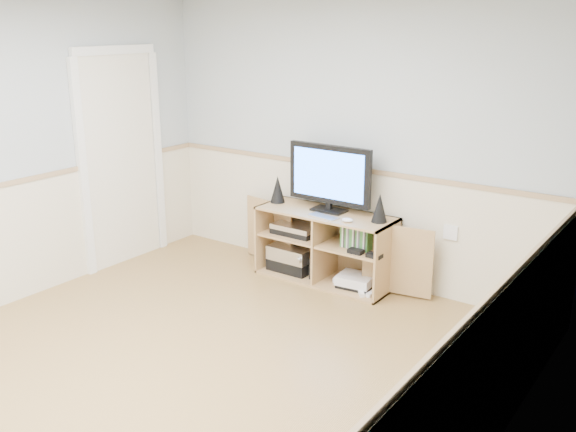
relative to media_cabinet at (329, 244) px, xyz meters
The scene contains 11 objects.
room 2.11m from the media_cabinet, 89.43° to the right, with size 4.04×4.54×2.54m.
media_cabinet is the anchor object (origin of this frame).
monitor 0.64m from the media_cabinet, 90.00° to the right, with size 0.82×0.18×0.60m.
speaker_left 0.71m from the media_cabinet, behind, with size 0.14×0.14×0.25m, color black.
speaker_right 0.69m from the media_cabinet, ahead, with size 0.14×0.14×0.25m, color black.
keyboard 0.38m from the media_cabinet, 72.25° to the right, with size 0.27×0.11×0.01m, color silver.
mouse 0.49m from the media_cabinet, 32.86° to the right, with size 0.10×0.06×0.04m, color white.
av_components 0.36m from the media_cabinet, behind, with size 0.51×0.31×0.47m.
game_consoles 0.43m from the media_cabinet, 11.86° to the right, with size 0.46×0.30×0.11m.
game_cases 0.38m from the media_cabinet, 12.64° to the right, with size 0.27×0.14×0.19m, color #3F8C3F.
wall_outlet 1.13m from the media_cabinet, 10.16° to the left, with size 0.12×0.03×0.12m, color white.
Camera 1 is at (2.83, -2.70, 2.29)m, focal length 40.00 mm.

